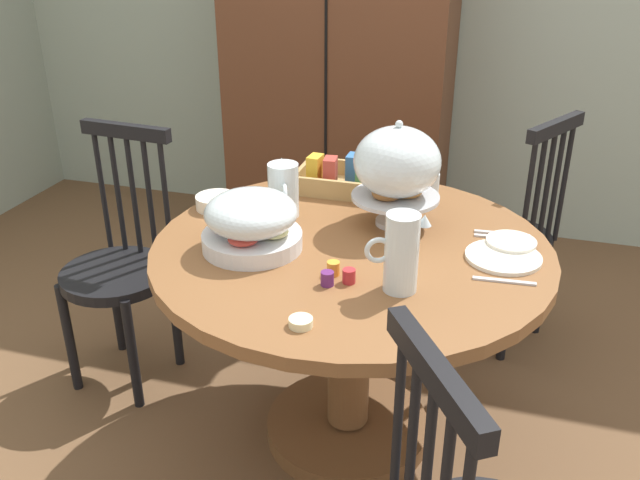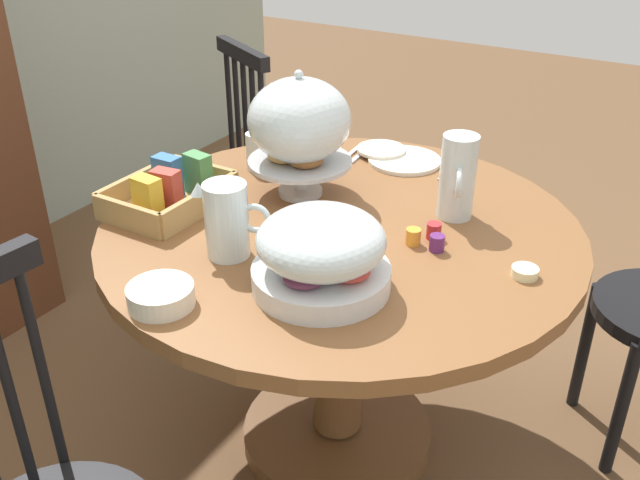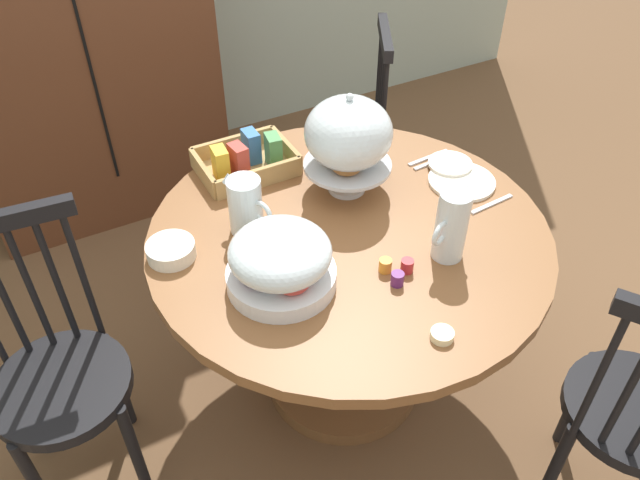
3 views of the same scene
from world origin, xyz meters
The scene contains 19 objects.
ground_plane centered at (0.00, 0.00, 0.00)m, with size 10.00×10.00×0.00m, color brown.
dining_table centered at (0.08, -0.07, 0.53)m, with size 1.22×1.22×0.74m.
windsor_chair_facing_door centered at (0.53, 0.71, 0.45)m, with size 0.45×0.45×0.97m.
pastry_stand_with_dome centered at (0.17, 0.11, 0.94)m, with size 0.28×0.28×0.34m.
fruit_platter_covered centered at (-0.20, -0.18, 0.83)m, with size 0.30×0.30×0.18m.
orange_juice_pitcher centered at (-0.19, 0.07, 0.82)m, with size 0.10×0.18×0.18m.
milk_pitcher centered at (0.27, -0.30, 0.84)m, with size 0.17×0.09×0.22m.
cereal_basket centered at (-0.07, 0.36, 0.78)m, with size 0.32×0.24×0.12m.
china_plate_large centered at (0.52, -0.04, 0.75)m, with size 0.22×0.22×0.01m, color white.
china_plate_small centered at (0.54, 0.05, 0.76)m, with size 0.15×0.15×0.01m, color white.
cereal_bowl centered at (-0.43, 0.07, 0.76)m, with size 0.14×0.14×0.04m, color white.
drinking_glass centered at (0.25, 0.31, 0.80)m, with size 0.06×0.06×0.11m, color silver.
butter_dish centered at (0.07, -0.55, 0.75)m, with size 0.06×0.06×0.02m, color beige.
jam_jar_strawberry centered at (0.13, -0.30, 0.76)m, with size 0.04×0.04×0.04m, color #B7282D.
jam_jar_apricot centered at (0.08, -0.27, 0.76)m, with size 0.04×0.04×0.04m, color orange.
jam_jar_grape centered at (0.08, -0.33, 0.76)m, with size 0.04×0.04×0.04m, color #5B2366.
table_knife centered at (0.51, 0.10, 0.74)m, with size 0.17×0.01×0.01m, color silver.
dinner_fork centered at (0.51, 0.13, 0.74)m, with size 0.17×0.01×0.01m, color silver.
soup_spoon centered at (0.53, -0.18, 0.74)m, with size 0.17×0.01×0.01m, color silver.
Camera 2 is at (-1.31, -0.85, 1.57)m, focal length 39.90 mm.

